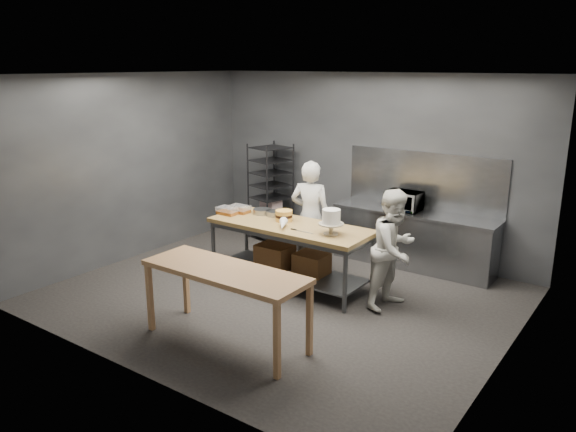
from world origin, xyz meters
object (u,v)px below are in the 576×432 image
at_px(chef_behind, 310,217).
at_px(layer_cake, 284,216).
at_px(work_table, 290,247).
at_px(chef_right, 394,249).
at_px(microwave, 404,201).
at_px(near_counter, 225,276).
at_px(speed_rack, 271,193).
at_px(frosted_cake_stand, 331,219).

xyz_separation_m(chef_behind, layer_cake, (-0.07, -0.59, 0.13)).
xyz_separation_m(work_table, chef_right, (1.55, 0.16, 0.22)).
bearing_deg(microwave, near_counter, -98.43).
bearing_deg(layer_cake, speed_rack, 132.27).
distance_m(work_table, speed_rack, 2.33).
bearing_deg(chef_right, layer_cake, 103.16).
height_order(near_counter, chef_behind, chef_behind).
xyz_separation_m(work_table, frosted_cake_stand, (0.75, -0.11, 0.57)).
xyz_separation_m(work_table, layer_cake, (-0.16, 0.07, 0.43)).
bearing_deg(chef_behind, microwave, -148.38).
bearing_deg(chef_right, speed_rack, 74.68).
height_order(speed_rack, frosted_cake_stand, speed_rack).
bearing_deg(work_table, chef_behind, 97.39).
xyz_separation_m(microwave, layer_cake, (-1.12, -1.67, -0.05)).
distance_m(speed_rack, layer_cake, 2.15).
bearing_deg(near_counter, work_table, 102.70).
relative_size(speed_rack, layer_cake, 7.09).
bearing_deg(frosted_cake_stand, chef_behind, 137.20).
height_order(near_counter, layer_cake, layer_cake).
xyz_separation_m(chef_right, layer_cake, (-1.71, -0.09, 0.20)).
bearing_deg(chef_right, frosted_cake_stand, 118.62).
height_order(work_table, microwave, microwave).
height_order(speed_rack, chef_right, speed_rack).
relative_size(work_table, chef_behind, 1.38).
bearing_deg(speed_rack, microwave, 1.79).
distance_m(work_table, near_counter, 1.93).
bearing_deg(near_counter, chef_right, 60.99).
xyz_separation_m(speed_rack, layer_cake, (1.45, -1.59, 0.14)).
bearing_deg(work_table, layer_cake, 156.15).
xyz_separation_m(chef_right, microwave, (-0.59, 1.58, 0.25)).
height_order(frosted_cake_stand, layer_cake, frosted_cake_stand).
bearing_deg(chef_right, work_table, 106.08).
distance_m(speed_rack, chef_right, 3.49).
height_order(work_table, chef_behind, chef_behind).
distance_m(near_counter, chef_right, 2.33).
relative_size(work_table, microwave, 4.43).
height_order(work_table, near_counter, work_table).
xyz_separation_m(chef_behind, microwave, (1.04, 1.08, 0.18)).
distance_m(work_table, frosted_cake_stand, 0.94).
bearing_deg(microwave, chef_right, -69.39).
xyz_separation_m(microwave, frosted_cake_stand, (-0.21, -1.85, 0.09)).
relative_size(near_counter, chef_right, 1.25).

